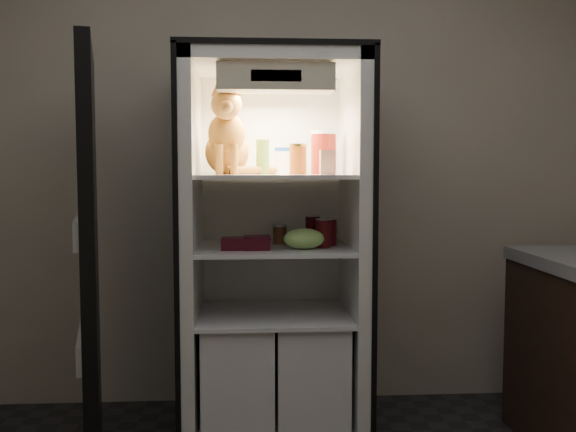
{
  "coord_description": "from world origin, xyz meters",
  "views": [
    {
      "loc": [
        -0.13,
        -1.79,
        1.33
      ],
      "look_at": [
        0.07,
        1.32,
        1.09
      ],
      "focal_mm": 40.0,
      "sensor_mm": 36.0,
      "label": 1
    }
  ],
  "objects_px": {
    "mayo_tub": "(284,161)",
    "cream_carton": "(327,162)",
    "grape_bag": "(304,239)",
    "salsa_jar": "(298,159)",
    "berry_box_left": "(233,244)",
    "parmesan_shaker": "(263,157)",
    "soda_can_b": "(329,232)",
    "refrigerator": "(273,274)",
    "condiment_jar": "(280,234)",
    "tabby_cat": "(227,141)",
    "soda_can_c": "(323,233)",
    "berry_box_right": "(257,243)",
    "soda_can_a": "(313,229)",
    "pepper_jar": "(324,152)"
  },
  "relations": [
    {
      "from": "soda_can_a",
      "to": "refrigerator",
      "type": "bearing_deg",
      "value": -163.32
    },
    {
      "from": "salsa_jar",
      "to": "pepper_jar",
      "type": "distance_m",
      "value": 0.2
    },
    {
      "from": "soda_can_a",
      "to": "soda_can_c",
      "type": "height_order",
      "value": "soda_can_a"
    },
    {
      "from": "mayo_tub",
      "to": "berry_box_left",
      "type": "distance_m",
      "value": 0.55
    },
    {
      "from": "refrigerator",
      "to": "soda_can_c",
      "type": "xyz_separation_m",
      "value": [
        0.23,
        -0.13,
        0.22
      ]
    },
    {
      "from": "condiment_jar",
      "to": "pepper_jar",
      "type": "bearing_deg",
      "value": 4.67
    },
    {
      "from": "refrigerator",
      "to": "cream_carton",
      "type": "xyz_separation_m",
      "value": [
        0.24,
        -0.21,
        0.56
      ]
    },
    {
      "from": "tabby_cat",
      "to": "soda_can_b",
      "type": "bearing_deg",
      "value": -2.0
    },
    {
      "from": "tabby_cat",
      "to": "grape_bag",
      "type": "height_order",
      "value": "tabby_cat"
    },
    {
      "from": "tabby_cat",
      "to": "parmesan_shaker",
      "type": "relative_size",
      "value": 2.58
    },
    {
      "from": "soda_can_a",
      "to": "berry_box_left",
      "type": "bearing_deg",
      "value": -148.14
    },
    {
      "from": "refrigerator",
      "to": "salsa_jar",
      "type": "bearing_deg",
      "value": -41.19
    },
    {
      "from": "refrigerator",
      "to": "pepper_jar",
      "type": "relative_size",
      "value": 8.74
    },
    {
      "from": "soda_can_a",
      "to": "berry_box_right",
      "type": "xyz_separation_m",
      "value": [
        -0.29,
        -0.25,
        -0.04
      ]
    },
    {
      "from": "soda_can_b",
      "to": "berry_box_right",
      "type": "relative_size",
      "value": 1.06
    },
    {
      "from": "berry_box_right",
      "to": "grape_bag",
      "type": "bearing_deg",
      "value": 1.22
    },
    {
      "from": "mayo_tub",
      "to": "cream_carton",
      "type": "bearing_deg",
      "value": -61.0
    },
    {
      "from": "grape_bag",
      "to": "berry_box_left",
      "type": "distance_m",
      "value": 0.33
    },
    {
      "from": "soda_can_a",
      "to": "berry_box_right",
      "type": "distance_m",
      "value": 0.38
    },
    {
      "from": "refrigerator",
      "to": "mayo_tub",
      "type": "bearing_deg",
      "value": 61.73
    },
    {
      "from": "mayo_tub",
      "to": "grape_bag",
      "type": "bearing_deg",
      "value": -75.73
    },
    {
      "from": "soda_can_b",
      "to": "soda_can_c",
      "type": "distance_m",
      "value": 0.09
    },
    {
      "from": "condiment_jar",
      "to": "berry_box_left",
      "type": "xyz_separation_m",
      "value": [
        -0.23,
        -0.21,
        -0.02
      ]
    },
    {
      "from": "refrigerator",
      "to": "soda_can_b",
      "type": "bearing_deg",
      "value": -10.52
    },
    {
      "from": "salsa_jar",
      "to": "berry_box_left",
      "type": "bearing_deg",
      "value": -164.72
    },
    {
      "from": "soda_can_b",
      "to": "cream_carton",
      "type": "bearing_deg",
      "value": -101.75
    },
    {
      "from": "refrigerator",
      "to": "condiment_jar",
      "type": "bearing_deg",
      "value": 34.61
    },
    {
      "from": "parmesan_shaker",
      "to": "pepper_jar",
      "type": "xyz_separation_m",
      "value": [
        0.31,
        0.09,
        0.02
      ]
    },
    {
      "from": "berry_box_left",
      "to": "condiment_jar",
      "type": "bearing_deg",
      "value": 42.62
    },
    {
      "from": "parmesan_shaker",
      "to": "pepper_jar",
      "type": "height_order",
      "value": "pepper_jar"
    },
    {
      "from": "salsa_jar",
      "to": "cream_carton",
      "type": "relative_size",
      "value": 1.29
    },
    {
      "from": "condiment_jar",
      "to": "tabby_cat",
      "type": "bearing_deg",
      "value": -164.8
    },
    {
      "from": "salsa_jar",
      "to": "cream_carton",
      "type": "height_order",
      "value": "salsa_jar"
    },
    {
      "from": "salsa_jar",
      "to": "soda_can_b",
      "type": "height_order",
      "value": "salsa_jar"
    },
    {
      "from": "cream_carton",
      "to": "berry_box_left",
      "type": "xyz_separation_m",
      "value": [
        -0.44,
        0.03,
        -0.38
      ]
    },
    {
      "from": "soda_can_c",
      "to": "condiment_jar",
      "type": "height_order",
      "value": "soda_can_c"
    },
    {
      "from": "berry_box_right",
      "to": "berry_box_left",
      "type": "bearing_deg",
      "value": 178.54
    },
    {
      "from": "soda_can_a",
      "to": "soda_can_b",
      "type": "height_order",
      "value": "soda_can_a"
    },
    {
      "from": "soda_can_a",
      "to": "berry_box_left",
      "type": "xyz_separation_m",
      "value": [
        -0.4,
        -0.25,
        -0.04
      ]
    },
    {
      "from": "parmesan_shaker",
      "to": "mayo_tub",
      "type": "relative_size",
      "value": 1.25
    },
    {
      "from": "pepper_jar",
      "to": "berry_box_left",
      "type": "relative_size",
      "value": 1.93
    },
    {
      "from": "mayo_tub",
      "to": "cream_carton",
      "type": "height_order",
      "value": "mayo_tub"
    },
    {
      "from": "salsa_jar",
      "to": "berry_box_right",
      "type": "bearing_deg",
      "value": -156.33
    },
    {
      "from": "parmesan_shaker",
      "to": "soda_can_c",
      "type": "distance_m",
      "value": 0.47
    },
    {
      "from": "soda_can_c",
      "to": "berry_box_left",
      "type": "bearing_deg",
      "value": -172.89
    },
    {
      "from": "parmesan_shaker",
      "to": "condiment_jar",
      "type": "height_order",
      "value": "parmesan_shaker"
    },
    {
      "from": "refrigerator",
      "to": "berry_box_left",
      "type": "xyz_separation_m",
      "value": [
        -0.19,
        -0.19,
        0.18
      ]
    },
    {
      "from": "condiment_jar",
      "to": "berry_box_left",
      "type": "distance_m",
      "value": 0.31
    },
    {
      "from": "mayo_tub",
      "to": "grape_bag",
      "type": "height_order",
      "value": "mayo_tub"
    },
    {
      "from": "grape_bag",
      "to": "parmesan_shaker",
      "type": "bearing_deg",
      "value": 143.33
    }
  ]
}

